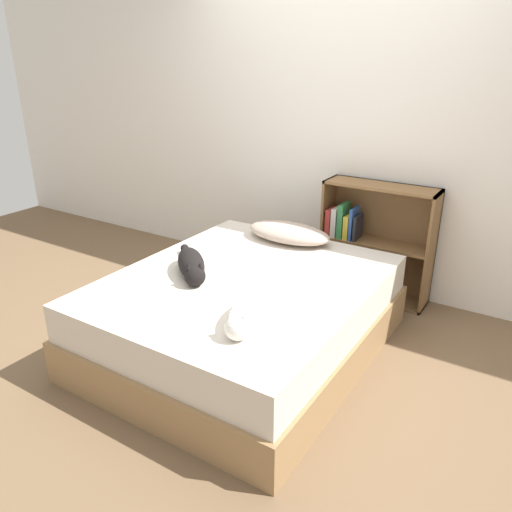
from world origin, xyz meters
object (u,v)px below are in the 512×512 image
bed (244,314)px  cat_dark (191,265)px  cat_light (248,311)px  pillow (289,233)px  bookshelf (373,238)px

bed → cat_dark: cat_dark is taller
cat_light → cat_dark: size_ratio=1.21×
pillow → bookshelf: bearing=45.4°
pillow → cat_dark: (-0.22, -0.86, 0.01)m
bed → pillow: bearing=96.8°
bed → bookshelf: (0.39, 1.21, 0.22)m
bed → pillow: pillow is taller
bed → cat_dark: (-0.30, -0.13, 0.32)m
cat_light → cat_dark: (-0.62, 0.31, 0.00)m
pillow → cat_light: cat_light is taller
pillow → cat_light: size_ratio=1.05×
cat_dark → bookshelf: 1.52m
pillow → bookshelf: bookshelf is taller
bed → cat_dark: size_ratio=3.64×
bookshelf → pillow: bearing=-134.6°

